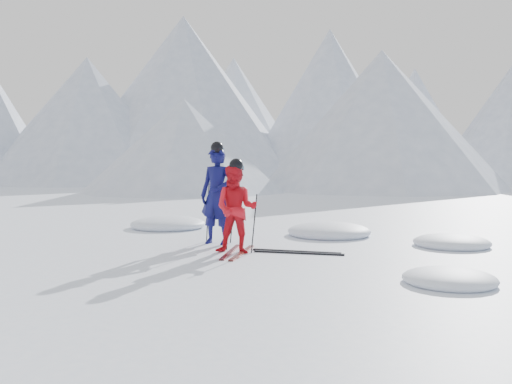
% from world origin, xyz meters
% --- Properties ---
extents(ground, '(160.00, 160.00, 0.00)m').
position_xyz_m(ground, '(0.00, 0.00, 0.00)').
color(ground, white).
rests_on(ground, ground).
extents(skier_blue, '(0.74, 0.49, 2.03)m').
position_xyz_m(skier_blue, '(-2.69, 0.41, 1.01)').
color(skier_blue, '#0C0D4C').
rests_on(skier_blue, ground).
extents(skier_red, '(0.93, 0.80, 1.67)m').
position_xyz_m(skier_red, '(-1.82, -0.50, 0.83)').
color(skier_red, red).
rests_on(skier_red, ground).
extents(pole_blue_left, '(0.13, 0.09, 1.35)m').
position_xyz_m(pole_blue_left, '(-2.99, 0.56, 0.68)').
color(pole_blue_left, black).
rests_on(pole_blue_left, ground).
extents(pole_blue_right, '(0.13, 0.08, 1.35)m').
position_xyz_m(pole_blue_right, '(-2.44, 0.66, 0.68)').
color(pole_blue_right, black).
rests_on(pole_blue_right, ground).
extents(pole_red_left, '(0.11, 0.09, 1.11)m').
position_xyz_m(pole_red_left, '(-2.12, -0.25, 0.56)').
color(pole_red_left, black).
rests_on(pole_red_left, ground).
extents(pole_red_right, '(0.11, 0.08, 1.11)m').
position_xyz_m(pole_red_right, '(-1.52, -0.35, 0.56)').
color(pole_red_right, black).
rests_on(pole_red_right, ground).
extents(ski_worn_left, '(0.54, 1.66, 0.03)m').
position_xyz_m(ski_worn_left, '(-1.94, -0.50, 0.01)').
color(ski_worn_left, black).
rests_on(ski_worn_left, ground).
extents(ski_worn_right, '(0.42, 1.68, 0.03)m').
position_xyz_m(ski_worn_right, '(-1.70, -0.50, 0.01)').
color(ski_worn_right, black).
rests_on(ski_worn_right, ground).
extents(ski_loose_a, '(1.70, 0.28, 0.03)m').
position_xyz_m(ski_loose_a, '(-0.82, 0.05, 0.01)').
color(ski_loose_a, black).
rests_on(ski_loose_a, ground).
extents(ski_loose_b, '(1.69, 0.34, 0.03)m').
position_xyz_m(ski_loose_b, '(-0.72, -0.10, 0.01)').
color(ski_loose_b, black).
rests_on(ski_loose_b, ground).
extents(snow_lumps, '(8.83, 5.87, 0.43)m').
position_xyz_m(snow_lumps, '(-1.66, 1.97, 0.00)').
color(snow_lumps, white).
rests_on(snow_lumps, ground).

